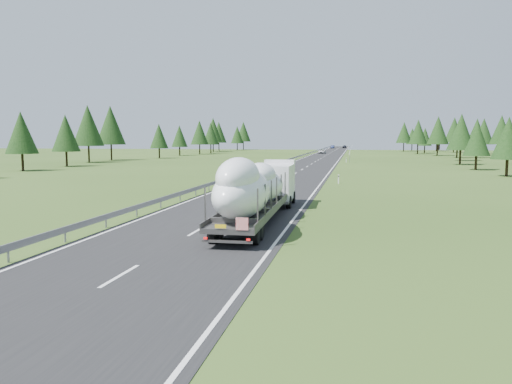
% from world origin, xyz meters
% --- Properties ---
extents(ground, '(400.00, 400.00, 0.00)m').
position_xyz_m(ground, '(0.00, 0.00, 0.00)').
color(ground, '#2D4517').
rests_on(ground, ground).
extents(road_surface, '(10.00, 400.00, 0.02)m').
position_xyz_m(road_surface, '(0.00, 100.00, 0.01)').
color(road_surface, black).
rests_on(road_surface, ground).
extents(guardrail, '(0.10, 400.00, 0.76)m').
position_xyz_m(guardrail, '(-5.30, 99.94, 0.60)').
color(guardrail, slate).
rests_on(guardrail, ground).
extents(marker_posts, '(0.13, 350.08, 1.00)m').
position_xyz_m(marker_posts, '(6.50, 155.00, 0.54)').
color(marker_posts, silver).
rests_on(marker_posts, ground).
extents(highway_sign, '(0.08, 0.90, 2.60)m').
position_xyz_m(highway_sign, '(7.20, 80.00, 1.81)').
color(highway_sign, slate).
rests_on(highway_sign, ground).
extents(tree_line_right, '(27.92, 244.40, 12.53)m').
position_xyz_m(tree_line_right, '(38.51, 91.70, 6.73)').
color(tree_line_right, black).
rests_on(tree_line_right, ground).
extents(tree_line_left, '(13.22, 244.97, 12.63)m').
position_xyz_m(tree_line_left, '(-42.96, 98.60, 6.97)').
color(tree_line_left, black).
rests_on(tree_line_left, ground).
extents(boat_truck, '(2.81, 17.77, 4.03)m').
position_xyz_m(boat_truck, '(2.60, 3.44, 2.08)').
color(boat_truck, silver).
rests_on(boat_truck, ground).
extents(distant_van, '(2.38, 5.16, 1.43)m').
position_xyz_m(distant_van, '(-2.46, 141.45, 0.72)').
color(distant_van, silver).
rests_on(distant_van, ground).
extents(distant_car_dark, '(2.10, 4.79, 1.61)m').
position_xyz_m(distant_car_dark, '(2.96, 236.08, 0.80)').
color(distant_car_dark, black).
rests_on(distant_car_dark, ground).
extents(distant_car_blue, '(1.90, 4.85, 1.57)m').
position_xyz_m(distant_car_blue, '(-2.82, 229.16, 0.79)').
color(distant_car_blue, '#192346').
rests_on(distant_car_blue, ground).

